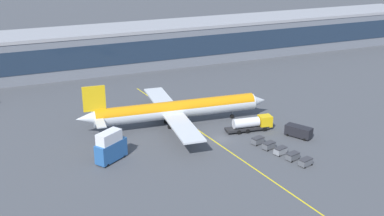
{
  "coord_description": "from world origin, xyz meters",
  "views": [
    {
      "loc": [
        -42.69,
        -83.88,
        42.04
      ],
      "look_at": [
        -2.89,
        9.37,
        4.5
      ],
      "focal_mm": 44.09,
      "sensor_mm": 36.0,
      "label": 1
    }
  ],
  "objects": [
    {
      "name": "baggage_cart_2",
      "position": [
        7.77,
        -11.37,
        0.78
      ],
      "size": [
        2.96,
        2.2,
        1.48
      ],
      "color": "gray",
      "rests_on": "ground_plane"
    },
    {
      "name": "apron_lead_in_line",
      "position": [
        -2.04,
        2.0,
        0.0
      ],
      "size": [
        8.9,
        79.57,
        0.01
      ],
      "primitive_type": "cube",
      "rotation": [
        0.0,
        0.0,
        0.11
      ],
      "color": "yellow",
      "rests_on": "ground_plane"
    },
    {
      "name": "fuel_tanker",
      "position": [
        8.56,
        1.63,
        1.75
      ],
      "size": [
        11.01,
        3.7,
        3.25
      ],
      "color": "#232326",
      "rests_on": "ground_plane"
    },
    {
      "name": "baggage_cart_1",
      "position": [
        8.6,
        -14.46,
        0.78
      ],
      "size": [
        2.96,
        2.2,
        1.48
      ],
      "color": "#595B60",
      "rests_on": "ground_plane"
    },
    {
      "name": "baggage_cart_0",
      "position": [
        9.43,
        -17.55,
        0.78
      ],
      "size": [
        2.96,
        2.2,
        1.48
      ],
      "color": "#595B60",
      "rests_on": "ground_plane"
    },
    {
      "name": "ground_plane",
      "position": [
        0.0,
        0.0,
        0.0
      ],
      "size": [
        700.0,
        700.0,
        0.0
      ],
      "primitive_type": "plane",
      "color": "#47494F"
    },
    {
      "name": "baggage_cart_3",
      "position": [
        6.94,
        -8.28,
        0.78
      ],
      "size": [
        2.96,
        2.2,
        1.48
      ],
      "color": "#595B60",
      "rests_on": "ground_plane"
    },
    {
      "name": "main_airliner",
      "position": [
        -6.08,
        11.4,
        3.92
      ],
      "size": [
        45.54,
        36.34,
        11.36
      ],
      "color": "silver",
      "rests_on": "ground_plane"
    },
    {
      "name": "lavatory_truck",
      "position": [
        16.27,
        -5.66,
        1.42
      ],
      "size": [
        4.81,
        6.19,
        2.5
      ],
      "color": "black",
      "rests_on": "ground_plane"
    },
    {
      "name": "baggage_cart_4",
      "position": [
        6.11,
        -5.19,
        0.78
      ],
      "size": [
        2.96,
        2.2,
        1.48
      ],
      "color": "#595B60",
      "rests_on": "ground_plane"
    },
    {
      "name": "terminal_building",
      "position": [
        9.64,
        66.69,
        6.7
      ],
      "size": [
        212.3,
        19.04,
        13.37
      ],
      "color": "slate",
      "rests_on": "ground_plane"
    },
    {
      "name": "catering_lift",
      "position": [
        -24.55,
        -0.82,
        3.07
      ],
      "size": [
        7.05,
        5.83,
        6.3
      ],
      "color": "#285B9E",
      "rests_on": "ground_plane"
    }
  ]
}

